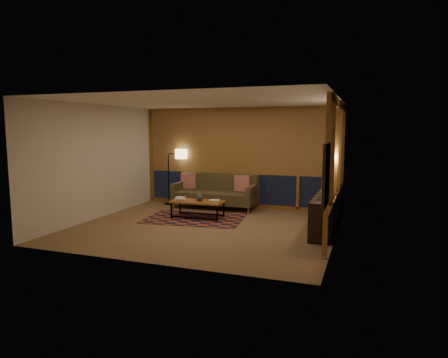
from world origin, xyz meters
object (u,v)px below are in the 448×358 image
(sofa, at_px, (214,192))
(bookshelf, at_px, (327,209))
(coffee_table, at_px, (198,209))
(floor_lamp, at_px, (169,177))

(sofa, bearing_deg, bookshelf, -19.15)
(sofa, xyz_separation_m, bookshelf, (3.03, -1.01, -0.07))
(coffee_table, bearing_deg, sofa, 90.78)
(floor_lamp, distance_m, bookshelf, 4.64)
(coffee_table, relative_size, bookshelf, 0.41)
(floor_lamp, bearing_deg, bookshelf, -36.82)
(bookshelf, bearing_deg, coffee_table, -175.47)
(sofa, height_order, coffee_table, sofa)
(sofa, bearing_deg, floor_lamp, 173.90)
(sofa, xyz_separation_m, floor_lamp, (-1.44, 0.14, 0.33))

